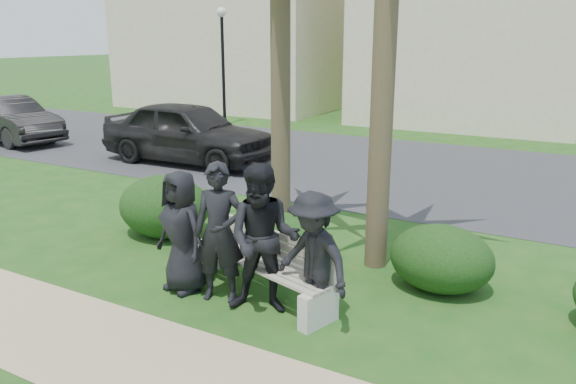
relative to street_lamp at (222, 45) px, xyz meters
name	(u,v)px	position (x,y,z in m)	size (l,w,h in m)	color
ground	(254,298)	(9.00, -12.00, -2.94)	(160.00, 160.00, 0.00)	#194C15
footpath	(158,367)	(9.00, -13.80, -2.94)	(30.00, 1.60, 0.01)	tan
asphalt_street	(427,172)	(9.00, -4.00, -2.94)	(160.00, 8.00, 0.01)	#2D2D30
stucco_bldg_left	(244,28)	(-3.00, 6.00, 0.72)	(10.40, 8.40, 7.30)	beige
stucco_bldg_right	(480,26)	(8.00, 6.00, 0.72)	(8.40, 8.40, 7.30)	beige
street_lamp	(222,45)	(0.00, 0.00, 0.00)	(0.36, 0.36, 4.29)	black
park_bench	(258,267)	(8.97, -11.86, -2.57)	(2.51, 1.20, 0.83)	#AFA593
man_a	(182,232)	(8.05, -12.23, -2.13)	(0.79, 0.52, 1.62)	black
man_b	(219,233)	(8.64, -12.20, -2.05)	(0.65, 0.43, 1.79)	black
man_c	(264,239)	(9.29, -12.20, -2.02)	(0.90, 0.70, 1.84)	black
man_d	(313,259)	(9.94, -12.19, -2.15)	(1.03, 0.59, 1.59)	black
hedge_b	(164,204)	(6.38, -10.68, -2.42)	(1.61, 1.33, 1.05)	black
hedge_c	(282,233)	(8.54, -10.46, -2.61)	(1.01, 0.84, 0.66)	black
hedge_d	(295,243)	(8.99, -10.86, -2.57)	(1.15, 0.95, 0.75)	black
hedge_e	(442,257)	(11.00, -10.52, -2.50)	(1.37, 1.13, 0.89)	black
car_a	(188,132)	(3.12, -6.02, -2.13)	(1.93, 4.79, 1.63)	black
car_b	(9,120)	(-3.78, -6.39, -2.24)	(1.50, 4.29, 1.41)	black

